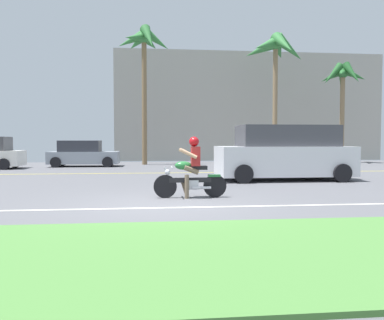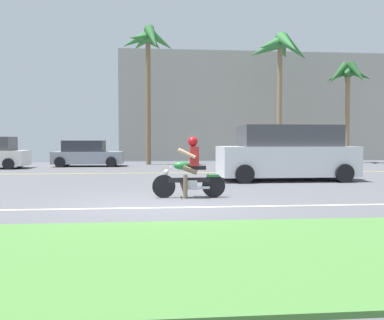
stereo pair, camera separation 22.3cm
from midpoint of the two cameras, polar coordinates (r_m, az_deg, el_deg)
ground at (r=12.17m, az=-4.90°, el=-4.13°), size 56.00×30.00×0.04m
grass_median at (r=5.18m, az=-2.97°, el=-13.10°), size 56.00×3.80×0.06m
lane_line_near at (r=8.75m, az=-4.36°, el=-6.70°), size 50.40×0.12×0.01m
lane_line_far at (r=17.87m, az=-5.34°, el=-1.83°), size 50.40×0.12×0.01m
motorcyclist at (r=10.18m, az=-0.80°, el=-1.69°), size 1.84×0.60×1.54m
suv_nearby at (r=15.04m, az=12.50°, el=0.89°), size 4.99×2.24×1.98m
parked_car_1 at (r=23.05m, az=-15.34°, el=0.79°), size 3.77×1.89×1.42m
palm_tree_0 at (r=24.69m, az=-7.11°, el=15.34°), size 3.29×3.13×8.08m
palm_tree_1 at (r=27.65m, az=20.17°, el=10.54°), size 3.04×2.92×6.32m
palm_tree_2 at (r=26.91m, az=11.44°, el=14.61°), size 4.08×4.20×8.22m
building_far at (r=31.03m, az=7.36°, el=7.22°), size 19.30×4.00×7.68m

